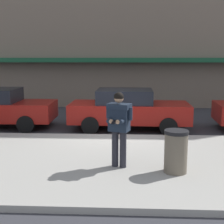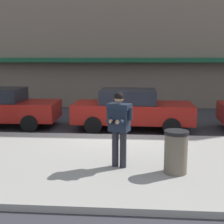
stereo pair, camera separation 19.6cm
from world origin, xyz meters
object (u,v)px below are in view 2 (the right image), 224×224
(parked_sedan_near, at_px, (0,107))
(man_texting_on_phone, at_px, (119,121))
(parked_sedan_mid, at_px, (132,109))
(trash_bin, at_px, (176,152))

(parked_sedan_near, relative_size, man_texting_on_phone, 2.52)
(parked_sedan_near, bearing_deg, parked_sedan_mid, -0.82)
(parked_sedan_mid, xyz_separation_m, trash_bin, (1.06, -4.90, -0.16))
(parked_sedan_mid, xyz_separation_m, man_texting_on_phone, (-0.23, -4.61, 0.46))
(parked_sedan_near, xyz_separation_m, man_texting_on_phone, (4.98, -4.69, 0.46))
(trash_bin, bearing_deg, man_texting_on_phone, 167.45)
(parked_sedan_near, distance_m, parked_sedan_mid, 5.21)
(man_texting_on_phone, xyz_separation_m, trash_bin, (1.30, -0.29, -0.62))
(parked_sedan_near, bearing_deg, trash_bin, -38.41)
(parked_sedan_near, bearing_deg, man_texting_on_phone, -43.28)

